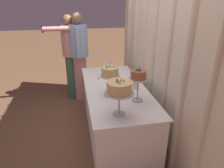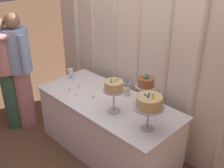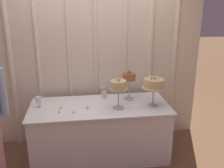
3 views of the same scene
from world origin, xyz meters
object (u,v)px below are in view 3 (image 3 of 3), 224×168
Objects in this scene: wine_glass at (39,100)px; tealight_far_left at (59,112)px; cake_display_center at (129,78)px; tealight_far_right at (88,108)px; cake_table at (100,131)px; tealight_near_left at (61,108)px; cake_display_leftmost at (118,86)px; tealight_near_right at (74,112)px; cake_display_rightmost at (154,84)px; flower_vase at (104,93)px.

wine_glass is 0.38m from tealight_far_left.
tealight_far_left is (-0.98, -0.36, -0.31)m from cake_display_center.
tealight_far_right is at bearing -12.41° from wine_glass.
wine_glass is at bearing 140.14° from tealight_far_left.
cake_table is 0.69m from tealight_far_left.
tealight_near_left is at bearing 171.27° from tealight_far_right.
wine_glass is (-1.06, 0.19, -0.20)m from cake_display_leftmost.
tealight_near_right is (-0.80, -0.38, -0.31)m from cake_display_center.
tealight_far_right is at bearing 177.88° from cake_display_rightmost.
wine_glass is at bearing 150.76° from tealight_near_right.
cake_display_center reaches higher than cake_table.
cake_display_rightmost is at bearing -2.12° from tealight_far_right.
wine_glass reaches higher than tealight_near_right.
cake_display_leftmost is at bearing 7.13° from tealight_near_right.
cake_display_center reaches higher than wine_glass.
tealight_near_right reaches higher than cake_table.
cake_table is at bearing 171.30° from cake_display_rightmost.
cake_display_center is 0.44m from flower_vase.
flower_vase is (0.09, 0.27, 0.47)m from cake_table.
tealight_far_right is (-0.62, -0.26, -0.31)m from cake_display_center.
cake_display_rightmost reaches higher than wine_glass.
tealight_far_left is at bearing 172.77° from tealight_near_right.
cake_display_center reaches higher than flower_vase.
flower_vase is at bearing 167.01° from cake_display_center.
tealight_far_right is at bearing -155.52° from cake_table.
tealight_near_right is at bearing -29.24° from wine_glass.
tealight_near_right is (-0.60, -0.07, -0.30)m from cake_display_leftmost.
cake_table is at bearing -157.41° from cake_display_center.
cake_display_center is 2.26× the size of flower_vase.
tealight_far_right is at bearing 32.65° from tealight_near_right.
cake_display_leftmost reaches higher than wine_glass.
flower_vase is 4.37× the size of tealight_far_right.
cake_display_leftmost is 0.83m from tealight_near_left.
cake_table is 12.87× the size of wine_glass.
tealight_near_left is at bearing 134.08° from tealight_near_right.
tealight_near_left is (0.01, 0.15, -0.00)m from tealight_far_left.
cake_display_rightmost is at bearing 4.52° from tealight_near_right.
cake_display_rightmost reaches higher than cake_table.
tealight_far_left is (-0.54, -0.17, 0.40)m from cake_table.
cake_display_center is at bearing 25.46° from tealight_near_right.
flower_vase is at bearing 70.45° from cake_table.
cake_display_rightmost is at bearing 2.82° from tealight_far_left.
wine_glass is 0.68m from tealight_far_right.
cake_display_rightmost is 8.68× the size of tealight_near_left.
cake_display_leftmost is 0.48m from cake_display_rightmost.
tealight_far_left is (0.29, -0.24, -0.09)m from wine_glass.
tealight_far_left is at bearing -165.43° from tealight_far_right.
cake_display_center is 0.41m from cake_display_rightmost.
flower_vase is (-0.35, 0.08, -0.24)m from cake_display_center.
cake_display_rightmost is 2.89× the size of wine_glass.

